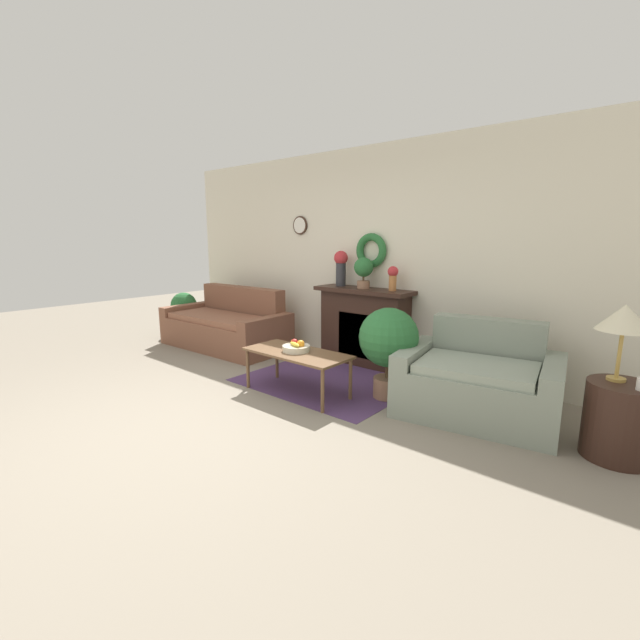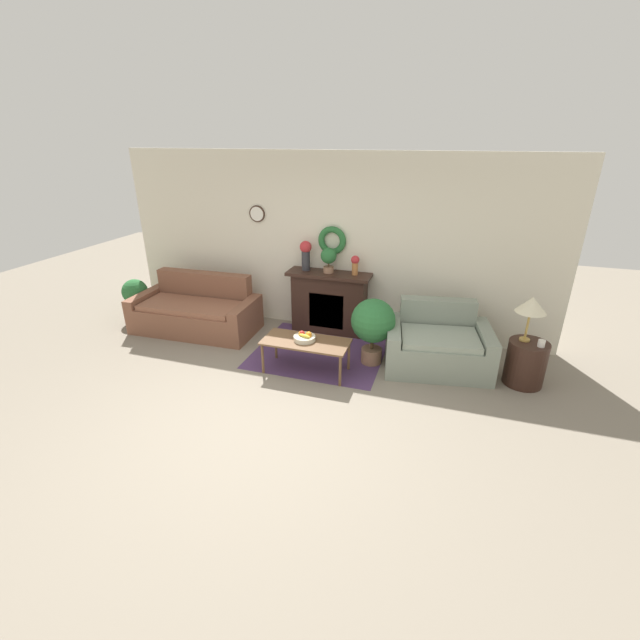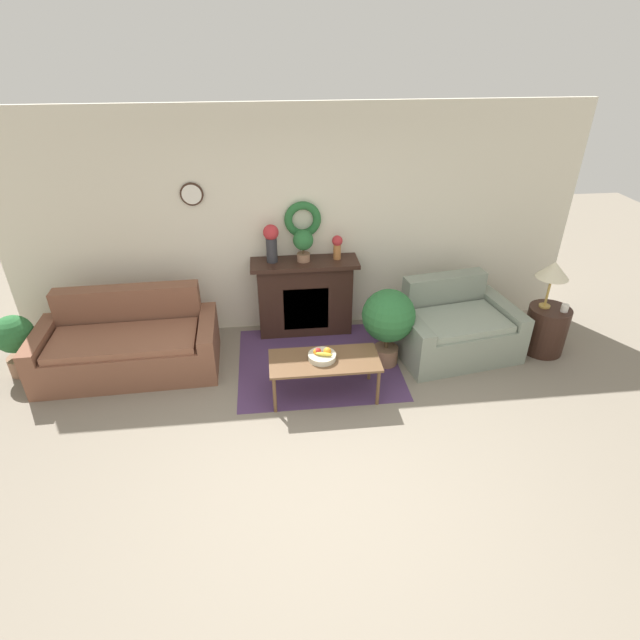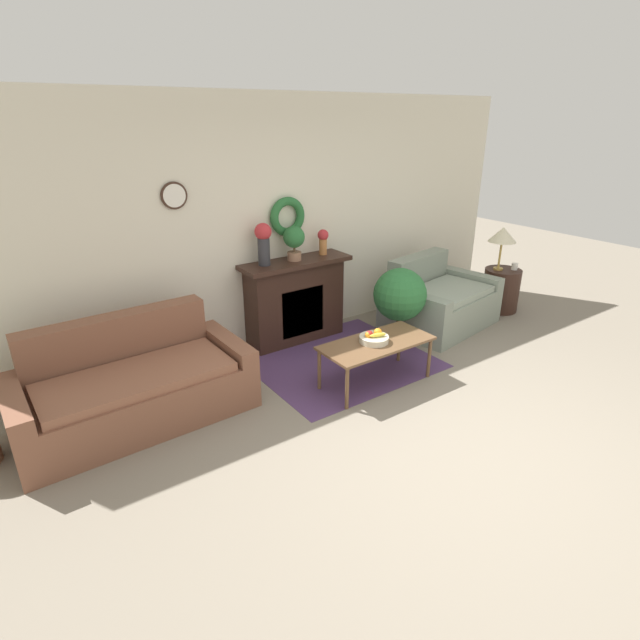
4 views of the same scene
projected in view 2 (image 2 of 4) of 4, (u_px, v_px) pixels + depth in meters
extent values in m
plane|color=gray|center=(254.00, 424.00, 4.64)|extent=(16.00, 16.00, 0.00)
cube|color=#4C335B|center=(320.00, 351.00, 6.19)|extent=(1.82, 1.61, 0.01)
cube|color=beige|center=(329.00, 244.00, 6.54)|extent=(6.80, 0.06, 2.70)
cylinder|color=#382319|center=(257.00, 214.00, 6.66)|extent=(0.26, 0.02, 0.26)
cylinder|color=white|center=(257.00, 214.00, 6.65)|extent=(0.22, 0.01, 0.22)
torus|color=#286633|center=(332.00, 241.00, 6.41)|extent=(0.43, 0.09, 0.43)
cube|color=#331E16|center=(329.00, 304.00, 6.69)|extent=(1.14, 0.34, 0.92)
cube|color=black|center=(326.00, 311.00, 6.58)|extent=(0.55, 0.02, 0.55)
cube|color=orange|center=(326.00, 315.00, 6.60)|extent=(0.44, 0.01, 0.30)
cube|color=#331E16|center=(329.00, 274.00, 6.47)|extent=(1.28, 0.41, 0.05)
cube|color=brown|center=(193.00, 321.00, 6.72)|extent=(1.62, 0.76, 0.41)
cube|color=brown|center=(206.00, 297.00, 7.03)|extent=(1.60, 0.25, 0.86)
cube|color=brown|center=(148.00, 308.00, 7.00)|extent=(0.20, 0.92, 0.55)
cube|color=brown|center=(246.00, 320.00, 6.55)|extent=(0.20, 0.92, 0.55)
cube|color=brown|center=(191.00, 306.00, 6.62)|extent=(1.55, 0.71, 0.08)
cube|color=gray|center=(438.00, 356.00, 5.62)|extent=(1.11, 0.89, 0.44)
cube|color=gray|center=(436.00, 327.00, 5.96)|extent=(1.03, 0.37, 0.84)
cube|color=gray|center=(393.00, 345.00, 5.76)|extent=(0.32, 0.96, 0.58)
cube|color=gray|center=(483.00, 351.00, 5.60)|extent=(0.32, 0.96, 0.58)
cube|color=gray|center=(440.00, 338.00, 5.51)|extent=(1.07, 0.83, 0.08)
cube|color=brown|center=(306.00, 342.00, 5.51)|extent=(1.12, 0.51, 0.03)
cylinder|color=brown|center=(263.00, 359.00, 5.56)|extent=(0.04, 0.04, 0.42)
cylinder|color=brown|center=(340.00, 371.00, 5.27)|extent=(0.04, 0.04, 0.42)
cylinder|color=brown|center=(276.00, 344.00, 5.94)|extent=(0.04, 0.04, 0.42)
cylinder|color=brown|center=(349.00, 355.00, 5.64)|extent=(0.04, 0.04, 0.42)
cylinder|color=beige|center=(304.00, 338.00, 5.51)|extent=(0.28, 0.28, 0.06)
sphere|color=#B2231E|center=(302.00, 333.00, 5.53)|extent=(0.08, 0.08, 0.08)
sphere|color=orange|center=(309.00, 335.00, 5.49)|extent=(0.08, 0.08, 0.08)
sphere|color=orange|center=(301.00, 333.00, 5.53)|extent=(0.07, 0.07, 0.07)
ellipsoid|color=yellow|center=(305.00, 336.00, 5.46)|extent=(0.17, 0.09, 0.04)
cylinder|color=#331E16|center=(526.00, 363.00, 5.30)|extent=(0.47, 0.47, 0.57)
cylinder|color=#B28E42|center=(524.00, 339.00, 5.24)|extent=(0.13, 0.13, 0.02)
cylinder|color=#B28E42|center=(527.00, 326.00, 5.17)|extent=(0.03, 0.03, 0.35)
cone|color=beige|center=(532.00, 305.00, 5.06)|extent=(0.36, 0.36, 0.19)
cylinder|color=silver|center=(541.00, 343.00, 5.07)|extent=(0.08, 0.08, 0.09)
cylinder|color=#2D2D33|center=(306.00, 261.00, 6.54)|extent=(0.13, 0.13, 0.30)
sphere|color=#B72D33|center=(306.00, 247.00, 6.45)|extent=(0.18, 0.18, 0.18)
cylinder|color=#AD6B38|center=(355.00, 269.00, 6.34)|extent=(0.09, 0.09, 0.18)
sphere|color=#B72D33|center=(355.00, 260.00, 6.29)|extent=(0.13, 0.13, 0.13)
cylinder|color=#8E664C|center=(328.00, 270.00, 6.45)|extent=(0.16, 0.16, 0.09)
cylinder|color=#4C3823|center=(329.00, 264.00, 6.42)|extent=(0.02, 0.02, 0.07)
sphere|color=#286633|center=(329.00, 256.00, 6.37)|extent=(0.24, 0.24, 0.24)
cylinder|color=#8E664C|center=(139.00, 313.00, 7.26)|extent=(0.31, 0.31, 0.20)
cylinder|color=#4C3823|center=(137.00, 305.00, 7.20)|extent=(0.05, 0.05, 0.11)
sphere|color=#286633|center=(135.00, 292.00, 7.10)|extent=(0.42, 0.42, 0.42)
cylinder|color=#8E664C|center=(371.00, 355.00, 5.87)|extent=(0.28, 0.28, 0.21)
cylinder|color=#4C3823|center=(372.00, 343.00, 5.80)|extent=(0.04, 0.04, 0.16)
sphere|color=#286633|center=(373.00, 321.00, 5.66)|extent=(0.59, 0.59, 0.59)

